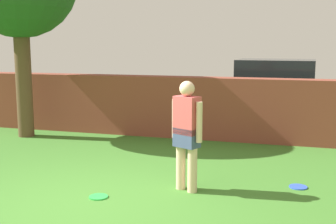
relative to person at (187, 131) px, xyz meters
name	(u,v)px	position (x,y,z in m)	size (l,w,h in m)	color
ground_plane	(86,206)	(-1.14, -0.99, -0.90)	(40.00, 40.00, 0.00)	#3D7528
brick_wall	(117,104)	(-2.64, 3.62, -0.20)	(11.44, 0.50, 1.40)	brown
person	(187,131)	(0.00, 0.00, 0.00)	(0.50, 0.35, 1.62)	beige
car	(275,92)	(0.94, 6.02, -0.04)	(4.26, 2.04, 1.72)	#0C4C2D
frisbee_blue	(298,187)	(1.59, 0.60, -0.89)	(0.27, 0.27, 0.02)	blue
frisbee_green	(98,197)	(-1.11, -0.65, -0.89)	(0.27, 0.27, 0.02)	green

